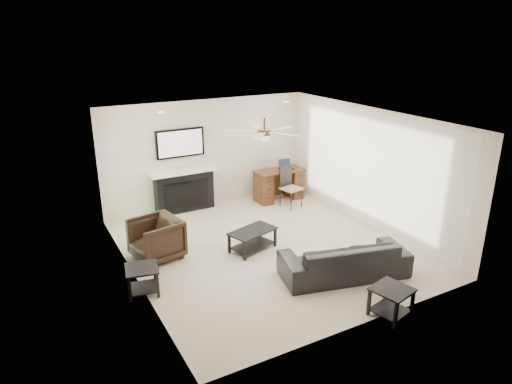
% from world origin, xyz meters
% --- Properties ---
extents(room_shell, '(5.50, 5.54, 2.52)m').
position_xyz_m(room_shell, '(0.19, 0.08, 1.68)').
color(room_shell, beige).
rests_on(room_shell, ground).
extents(sofa, '(2.29, 1.33, 0.63)m').
position_xyz_m(sofa, '(0.64, -1.53, 0.31)').
color(sofa, black).
rests_on(sofa, ground).
extents(armchair, '(0.97, 0.96, 0.76)m').
position_xyz_m(armchair, '(-1.96, 0.62, 0.38)').
color(armchair, black).
rests_on(armchair, ground).
extents(coffee_table, '(1.01, 0.74, 0.40)m').
position_xyz_m(coffee_table, '(-0.26, 0.07, 0.20)').
color(coffee_table, black).
rests_on(coffee_table, ground).
extents(end_table_near, '(0.63, 0.63, 0.45)m').
position_xyz_m(end_table_near, '(0.49, -2.78, 0.23)').
color(end_table_near, black).
rests_on(end_table_near, ground).
extents(end_table_left, '(0.59, 0.59, 0.45)m').
position_xyz_m(end_table_left, '(-2.51, -0.43, 0.23)').
color(end_table_left, black).
rests_on(end_table_left, ground).
extents(fireplace_unit, '(1.52, 0.34, 1.91)m').
position_xyz_m(fireplace_unit, '(-0.68, 2.58, 0.95)').
color(fireplace_unit, black).
rests_on(fireplace_unit, ground).
extents(desk, '(1.22, 0.56, 0.76)m').
position_xyz_m(desk, '(1.60, 2.16, 0.38)').
color(desk, '#422610').
rests_on(desk, ground).
extents(desk_chair, '(0.51, 0.52, 0.97)m').
position_xyz_m(desk_chair, '(1.60, 1.61, 0.48)').
color(desk_chair, black).
rests_on(desk_chair, ground).
extents(laptop, '(0.33, 0.24, 0.23)m').
position_xyz_m(laptop, '(1.80, 2.14, 0.88)').
color(laptop, black).
rests_on(laptop, desk).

